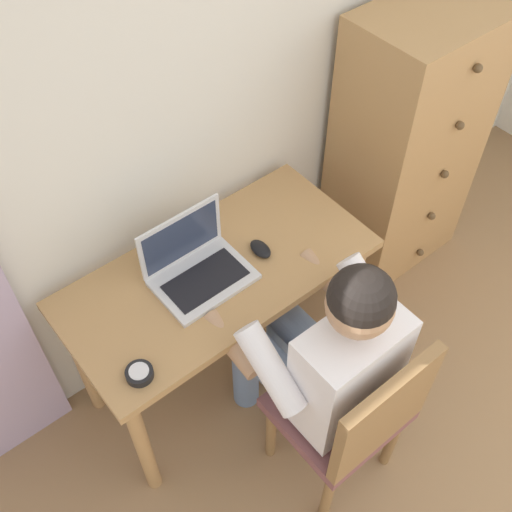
{
  "coord_description": "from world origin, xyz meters",
  "views": [
    {
      "loc": [
        -1.01,
        0.67,
        2.47
      ],
      "look_at": [
        -0.14,
        1.75,
        0.83
      ],
      "focal_mm": 43.36,
      "sensor_mm": 36.0,
      "label": 1
    }
  ],
  "objects_px": {
    "desk": "(219,290)",
    "chair": "(353,415)",
    "person_seated": "(321,352)",
    "dresser": "(406,148)",
    "computer_mouse": "(260,249)",
    "laptop": "(196,265)",
    "desk_clock": "(139,373)"
  },
  "relations": [
    {
      "from": "desk",
      "to": "person_seated",
      "type": "bearing_deg",
      "value": -79.35
    },
    {
      "from": "dresser",
      "to": "laptop",
      "type": "relative_size",
      "value": 3.83
    },
    {
      "from": "chair",
      "to": "desk",
      "type": "bearing_deg",
      "value": 97.68
    },
    {
      "from": "dresser",
      "to": "computer_mouse",
      "type": "xyz_separation_m",
      "value": [
        -0.94,
        -0.11,
        0.09
      ]
    },
    {
      "from": "dresser",
      "to": "computer_mouse",
      "type": "bearing_deg",
      "value": -173.32
    },
    {
      "from": "computer_mouse",
      "to": "chair",
      "type": "bearing_deg",
      "value": -95.65
    },
    {
      "from": "chair",
      "to": "computer_mouse",
      "type": "bearing_deg",
      "value": 81.6
    },
    {
      "from": "chair",
      "to": "desk_clock",
      "type": "relative_size",
      "value": 9.74
    },
    {
      "from": "desk",
      "to": "computer_mouse",
      "type": "xyz_separation_m",
      "value": [
        0.18,
        -0.03,
        0.13
      ]
    },
    {
      "from": "person_seated",
      "to": "laptop",
      "type": "relative_size",
      "value": 3.49
    },
    {
      "from": "person_seated",
      "to": "desk_clock",
      "type": "xyz_separation_m",
      "value": [
        -0.53,
        0.28,
        0.07
      ]
    },
    {
      "from": "desk",
      "to": "person_seated",
      "type": "height_order",
      "value": "person_seated"
    },
    {
      "from": "person_seated",
      "to": "laptop",
      "type": "distance_m",
      "value": 0.53
    },
    {
      "from": "dresser",
      "to": "person_seated",
      "type": "bearing_deg",
      "value": -152.09
    },
    {
      "from": "dresser",
      "to": "chair",
      "type": "xyz_separation_m",
      "value": [
        -1.03,
        -0.73,
        -0.16
      ]
    },
    {
      "from": "desk",
      "to": "dresser",
      "type": "bearing_deg",
      "value": 4.16
    },
    {
      "from": "desk",
      "to": "computer_mouse",
      "type": "relative_size",
      "value": 11.56
    },
    {
      "from": "laptop",
      "to": "desk_clock",
      "type": "height_order",
      "value": "laptop"
    },
    {
      "from": "computer_mouse",
      "to": "dresser",
      "type": "bearing_deg",
      "value": 9.44
    },
    {
      "from": "dresser",
      "to": "laptop",
      "type": "distance_m",
      "value": 1.19
    },
    {
      "from": "dresser",
      "to": "desk",
      "type": "bearing_deg",
      "value": -175.84
    },
    {
      "from": "chair",
      "to": "person_seated",
      "type": "xyz_separation_m",
      "value": [
        0.0,
        0.18,
        0.18
      ]
    },
    {
      "from": "desk",
      "to": "chair",
      "type": "relative_size",
      "value": 1.32
    },
    {
      "from": "laptop",
      "to": "desk",
      "type": "bearing_deg",
      "value": -26.28
    },
    {
      "from": "desk",
      "to": "dresser",
      "type": "xyz_separation_m",
      "value": [
        1.12,
        0.08,
        0.05
      ]
    },
    {
      "from": "desk",
      "to": "person_seated",
      "type": "distance_m",
      "value": 0.48
    },
    {
      "from": "dresser",
      "to": "laptop",
      "type": "height_order",
      "value": "dresser"
    },
    {
      "from": "desk",
      "to": "laptop",
      "type": "distance_m",
      "value": 0.18
    },
    {
      "from": "chair",
      "to": "laptop",
      "type": "distance_m",
      "value": 0.76
    },
    {
      "from": "chair",
      "to": "laptop",
      "type": "xyz_separation_m",
      "value": [
        -0.15,
        0.68,
        0.29
      ]
    },
    {
      "from": "chair",
      "to": "person_seated",
      "type": "bearing_deg",
      "value": 89.97
    },
    {
      "from": "dresser",
      "to": "desk_clock",
      "type": "relative_size",
      "value": 14.56
    }
  ]
}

